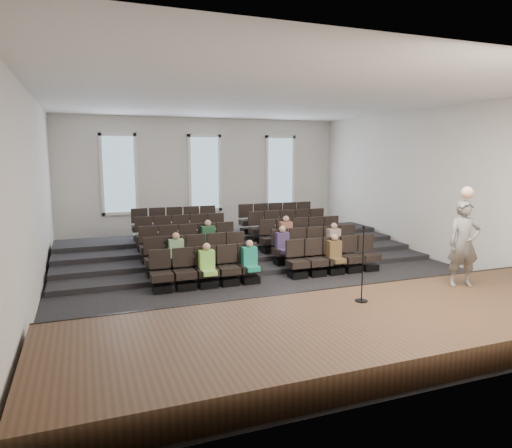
{
  "coord_description": "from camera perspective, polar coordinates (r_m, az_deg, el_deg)",
  "views": [
    {
      "loc": [
        -4.89,
        -11.99,
        3.49
      ],
      "look_at": [
        -0.13,
        0.5,
        1.44
      ],
      "focal_mm": 32.0,
      "sensor_mm": 36.0,
      "label": 1
    }
  ],
  "objects": [
    {
      "name": "seating_rows",
      "position": [
        14.66,
        -0.99,
        -2.34
      ],
      "size": [
        6.8,
        4.7,
        1.67
      ],
      "color": "black",
      "rests_on": "ground"
    },
    {
      "name": "windows",
      "position": [
        19.58,
        -6.43,
        6.34
      ],
      "size": [
        8.44,
        0.1,
        3.24
      ],
      "color": "white",
      "rests_on": "wall_back"
    },
    {
      "name": "wall_left",
      "position": [
        12.09,
        -26.2,
        3.11
      ],
      "size": [
        0.04,
        14.0,
        5.0
      ],
      "primitive_type": "cube",
      "color": "silver",
      "rests_on": "ground"
    },
    {
      "name": "stage",
      "position": [
        9.05,
        13.83,
        -12.53
      ],
      "size": [
        11.8,
        3.6,
        0.5
      ],
      "primitive_type": "cube",
      "color": "#4A2F20",
      "rests_on": "ground"
    },
    {
      "name": "ground",
      "position": [
        13.41,
        1.27,
        -6.38
      ],
      "size": [
        14.0,
        14.0,
        0.0
      ],
      "primitive_type": "plane",
      "color": "black",
      "rests_on": "ground"
    },
    {
      "name": "wall_right",
      "position": [
        16.24,
        21.45,
        4.61
      ],
      "size": [
        0.04,
        14.0,
        5.0
      ],
      "primitive_type": "cube",
      "color": "silver",
      "rests_on": "ground"
    },
    {
      "name": "stage_lip",
      "position": [
        10.46,
        8.26,
        -9.43
      ],
      "size": [
        11.8,
        0.06,
        0.52
      ],
      "primitive_type": "cube",
      "color": "black",
      "rests_on": "ground"
    },
    {
      "name": "speaker",
      "position": [
        11.37,
        24.54,
        -2.24
      ],
      "size": [
        0.84,
        0.69,
        1.97
      ],
      "primitive_type": "imported",
      "rotation": [
        0.0,
        0.0,
        -0.35
      ],
      "color": "#615F5C",
      "rests_on": "stage"
    },
    {
      "name": "risers",
      "position": [
        16.27,
        -2.94,
        -2.98
      ],
      "size": [
        11.8,
        4.8,
        0.6
      ],
      "color": "black",
      "rests_on": "ground"
    },
    {
      "name": "audience",
      "position": [
        13.52,
        0.77,
        -2.72
      ],
      "size": [
        5.45,
        2.64,
        1.1
      ],
      "color": "#8CD956",
      "rests_on": "seating_rows"
    },
    {
      "name": "ceiling",
      "position": [
        13.04,
        1.35,
        15.4
      ],
      "size": [
        12.0,
        14.0,
        0.02
      ],
      "primitive_type": "cube",
      "color": "white",
      "rests_on": "ground"
    },
    {
      "name": "mic_stand",
      "position": [
        9.62,
        13.13,
        -6.72
      ],
      "size": [
        0.26,
        0.26,
        1.58
      ],
      "color": "black",
      "rests_on": "stage"
    },
    {
      "name": "wall_back",
      "position": [
        19.66,
        -6.47,
        5.77
      ],
      "size": [
        12.0,
        0.04,
        5.0
      ],
      "primitive_type": "cube",
      "color": "silver",
      "rests_on": "ground"
    },
    {
      "name": "wall_front",
      "position": [
        7.04,
        23.39,
        -0.1
      ],
      "size": [
        12.0,
        0.04,
        5.0
      ],
      "primitive_type": "cube",
      "color": "silver",
      "rests_on": "ground"
    }
  ]
}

